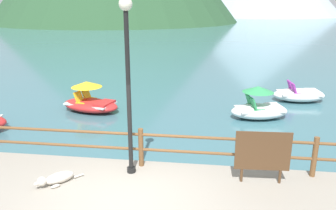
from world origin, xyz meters
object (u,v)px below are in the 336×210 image
Objects in this scene: lamp_post at (128,73)px; sign_board at (263,152)px; pedal_boat_3 at (299,95)px; pedal_boat_0 at (259,107)px; pedal_boat_1 at (90,102)px; dog_resting at (56,178)px.

lamp_post is 3.35m from sign_board.
pedal_boat_0 is at bearing -128.21° from pedal_boat_3.
pedal_boat_1 is at bearing 136.75° from sign_board.
pedal_boat_0 is 6.61m from pedal_boat_1.
sign_board is 1.43× the size of dog_resting.
lamp_post is 2.79m from dog_resting.
sign_board is (2.92, -0.09, -1.63)m from lamp_post.
pedal_boat_1 is (-6.61, -0.02, -0.02)m from pedal_boat_0.
sign_board is at bearing 8.27° from dog_resting.
sign_board is 4.50m from dog_resting.
pedal_boat_0 is at bearing 56.88° from lamp_post.
pedal_boat_0 is (5.09, 6.24, -0.11)m from dog_resting.
sign_board reaches higher than pedal_boat_0.
sign_board reaches higher than pedal_boat_1.
dog_resting is at bearing -171.73° from sign_board.
pedal_boat_0 reaches higher than pedal_boat_1.
sign_board is at bearing -108.42° from pedal_boat_3.
lamp_post is 6.99m from pedal_boat_0.
sign_board is 0.45× the size of pedal_boat_1.
pedal_boat_1 is (-1.52, 6.22, -0.13)m from dog_resting.
dog_resting is 11.38m from pedal_boat_3.
lamp_post is 1.63× the size of pedal_boat_0.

